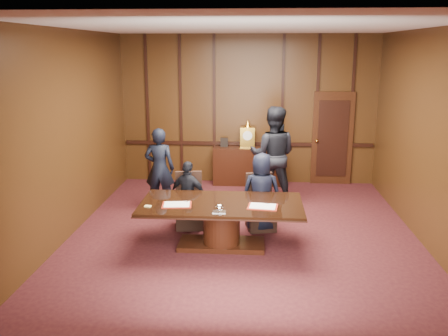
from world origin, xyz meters
name	(u,v)px	position (x,y,z in m)	size (l,w,h in m)	color
room	(248,137)	(0.07, 0.14, 1.72)	(7.00, 7.04, 3.50)	black
sideboard	(247,164)	(0.00, 3.26, 0.49)	(1.60, 0.45, 1.54)	black
conference_table	(221,217)	(-0.34, -0.48, 0.51)	(2.62, 1.32, 0.76)	black
folder_left	(177,205)	(-1.04, -0.64, 0.77)	(0.49, 0.38, 0.02)	maroon
folder_right	(263,206)	(0.32, -0.64, 0.77)	(0.50, 0.38, 0.02)	maroon
inkstand	(219,209)	(-0.34, -0.93, 0.81)	(0.20, 0.14, 0.12)	white
notepad	(148,206)	(-1.48, -0.75, 0.77)	(0.10, 0.07, 0.01)	#E4CA6F
chair_left	(189,211)	(-0.99, 0.40, 0.29)	(0.55, 0.55, 0.99)	black
chair_right	(261,213)	(0.31, 0.40, 0.29)	(0.58, 0.58, 0.99)	black
signatory_left	(189,195)	(-0.99, 0.32, 0.62)	(0.73, 0.30, 1.24)	black
signatory_right	(261,192)	(0.31, 0.32, 0.70)	(0.69, 0.45, 1.41)	black
witness_left	(160,169)	(-1.73, 1.41, 0.82)	(0.60, 0.39, 1.65)	black
witness_right	(273,155)	(0.56, 1.96, 1.01)	(0.99, 0.77, 2.03)	black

